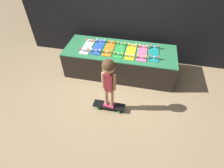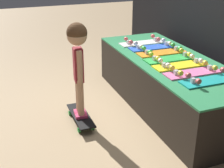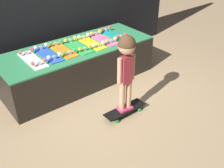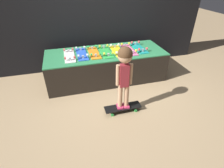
# 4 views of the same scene
# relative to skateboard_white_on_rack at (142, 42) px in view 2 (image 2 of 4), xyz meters

# --- Properties ---
(ground_plane) EXTENTS (16.00, 16.00, 0.00)m
(ground_plane) POSITION_rel_skateboard_white_on_rack_xyz_m (0.73, -0.52, -0.63)
(ground_plane) COLOR tan
(display_rack) EXTENTS (2.43, 0.91, 0.62)m
(display_rack) POSITION_rel_skateboard_white_on_rack_xyz_m (0.73, 0.02, -0.33)
(display_rack) COLOR black
(display_rack) RESTS_ON ground_plane
(skateboard_white_on_rack) EXTENTS (0.20, 0.63, 0.09)m
(skateboard_white_on_rack) POSITION_rel_skateboard_white_on_rack_xyz_m (0.00, 0.00, 0.00)
(skateboard_white_on_rack) COLOR white
(skateboard_white_on_rack) RESTS_ON display_rack
(skateboard_blue_on_rack) EXTENTS (0.20, 0.63, 0.09)m
(skateboard_blue_on_rack) POSITION_rel_skateboard_white_on_rack_xyz_m (0.24, 0.03, 0.00)
(skateboard_blue_on_rack) COLOR blue
(skateboard_blue_on_rack) RESTS_ON display_rack
(skateboard_orange_on_rack) EXTENTS (0.20, 0.63, 0.09)m
(skateboard_orange_on_rack) POSITION_rel_skateboard_white_on_rack_xyz_m (0.49, 0.03, 0.00)
(skateboard_orange_on_rack) COLOR orange
(skateboard_orange_on_rack) RESTS_ON display_rack
(skateboard_green_on_rack) EXTENTS (0.20, 0.63, 0.09)m
(skateboard_green_on_rack) POSITION_rel_skateboard_white_on_rack_xyz_m (0.73, 0.01, 0.00)
(skateboard_green_on_rack) COLOR green
(skateboard_green_on_rack) RESTS_ON display_rack
(skateboard_yellow_on_rack) EXTENTS (0.20, 0.63, 0.09)m
(skateboard_yellow_on_rack) POSITION_rel_skateboard_white_on_rack_xyz_m (0.98, -0.00, 0.00)
(skateboard_yellow_on_rack) COLOR yellow
(skateboard_yellow_on_rack) RESTS_ON display_rack
(skateboard_pink_on_rack) EXTENTS (0.20, 0.63, 0.09)m
(skateboard_pink_on_rack) POSITION_rel_skateboard_white_on_rack_xyz_m (1.22, -0.00, 0.00)
(skateboard_pink_on_rack) COLOR pink
(skateboard_pink_on_rack) RESTS_ON display_rack
(skateboard_teal_on_rack) EXTENTS (0.20, 0.63, 0.09)m
(skateboard_teal_on_rack) POSITION_rel_skateboard_white_on_rack_xyz_m (1.46, 0.04, 0.00)
(skateboard_teal_on_rack) COLOR teal
(skateboard_teal_on_rack) RESTS_ON display_rack
(skateboard_on_floor) EXTENTS (0.62, 0.18, 0.09)m
(skateboard_on_floor) POSITION_rel_skateboard_white_on_rack_xyz_m (0.74, -1.12, -0.56)
(skateboard_on_floor) COLOR black
(skateboard_on_floor) RESTS_ON ground_plane
(child) EXTENTS (0.25, 0.21, 1.06)m
(child) POSITION_rel_skateboard_white_on_rack_xyz_m (0.74, -1.12, 0.20)
(child) COLOR #E03D6B
(child) RESTS_ON skateboard_on_floor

